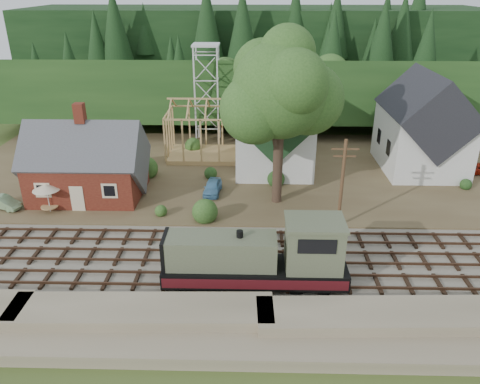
{
  "coord_description": "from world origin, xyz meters",
  "views": [
    {
      "loc": [
        -0.44,
        -30.01,
        19.37
      ],
      "look_at": [
        -1.35,
        6.0,
        3.0
      ],
      "focal_mm": 35.0,
      "sensor_mm": 36.0,
      "label": 1
    }
  ],
  "objects_px": {
    "locomotive": "(262,258)",
    "patio_set": "(46,188)",
    "car_blue": "(213,187)",
    "car_green": "(4,202)"
  },
  "relations": [
    {
      "from": "car_green",
      "to": "patio_set",
      "type": "distance_m",
      "value": 4.73
    },
    {
      "from": "locomotive",
      "to": "patio_set",
      "type": "distance_m",
      "value": 21.55
    },
    {
      "from": "car_green",
      "to": "car_blue",
      "type": "bearing_deg",
      "value": -55.87
    },
    {
      "from": "car_blue",
      "to": "car_green",
      "type": "distance_m",
      "value": 19.14
    },
    {
      "from": "patio_set",
      "to": "car_blue",
      "type": "bearing_deg",
      "value": 16.76
    },
    {
      "from": "locomotive",
      "to": "car_green",
      "type": "bearing_deg",
      "value": 155.03
    },
    {
      "from": "locomotive",
      "to": "patio_set",
      "type": "xyz_separation_m",
      "value": [
        -18.92,
        10.31,
        0.39
      ]
    },
    {
      "from": "car_blue",
      "to": "patio_set",
      "type": "height_order",
      "value": "patio_set"
    },
    {
      "from": "car_green",
      "to": "patio_set",
      "type": "bearing_deg",
      "value": -74.35
    },
    {
      "from": "locomotive",
      "to": "car_blue",
      "type": "xyz_separation_m",
      "value": [
        -4.55,
        14.64,
        -1.23
      ]
    }
  ]
}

